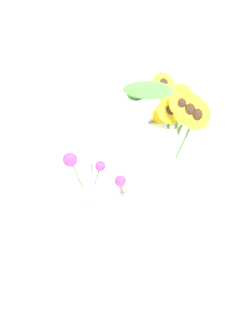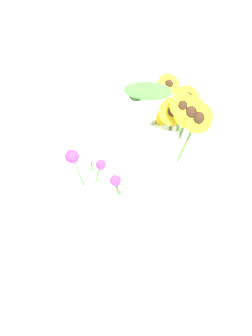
{
  "view_description": "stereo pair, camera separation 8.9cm",
  "coord_description": "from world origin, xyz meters",
  "px_view_note": "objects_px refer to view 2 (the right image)",
  "views": [
    {
      "loc": [
        -0.22,
        -0.64,
        0.61
      ],
      "look_at": [
        -0.01,
        0.09,
        0.14
      ],
      "focal_mm": 35.0,
      "sensor_mm": 36.0,
      "label": 1
    },
    {
      "loc": [
        -0.13,
        -0.66,
        0.61
      ],
      "look_at": [
        -0.01,
        0.09,
        0.14
      ],
      "focal_mm": 35.0,
      "sensor_mm": 36.0,
      "label": 2
    }
  ],
  "objects_px": {
    "mason_jar_sunflowers": "(165,149)",
    "vase_bulb_right": "(89,181)",
    "serving_tray": "(126,207)",
    "vase_small_center": "(125,198)"
  },
  "relations": [
    {
      "from": "serving_tray",
      "to": "vase_small_center",
      "type": "bearing_deg",
      "value": -100.56
    },
    {
      "from": "serving_tray",
      "to": "vase_bulb_right",
      "type": "xyz_separation_m",
      "value": [
        -0.1,
        0.04,
        0.08
      ]
    },
    {
      "from": "serving_tray",
      "to": "mason_jar_sunflowers",
      "type": "relative_size",
      "value": 1.25
    },
    {
      "from": "mason_jar_sunflowers",
      "to": "vase_small_center",
      "type": "height_order",
      "value": "mason_jar_sunflowers"
    },
    {
      "from": "serving_tray",
      "to": "vase_small_center",
      "type": "distance_m",
      "value": 0.1
    },
    {
      "from": "serving_tray",
      "to": "vase_small_center",
      "type": "relative_size",
      "value": 2.84
    },
    {
      "from": "vase_bulb_right",
      "to": "serving_tray",
      "type": "bearing_deg",
      "value": -18.92
    },
    {
      "from": "vase_small_center",
      "to": "vase_bulb_right",
      "type": "relative_size",
      "value": 0.96
    },
    {
      "from": "mason_jar_sunflowers",
      "to": "vase_bulb_right",
      "type": "xyz_separation_m",
      "value": [
        -0.22,
        0.02,
        -0.09
      ]
    },
    {
      "from": "mason_jar_sunflowers",
      "to": "vase_bulb_right",
      "type": "bearing_deg",
      "value": 175.61
    }
  ]
}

